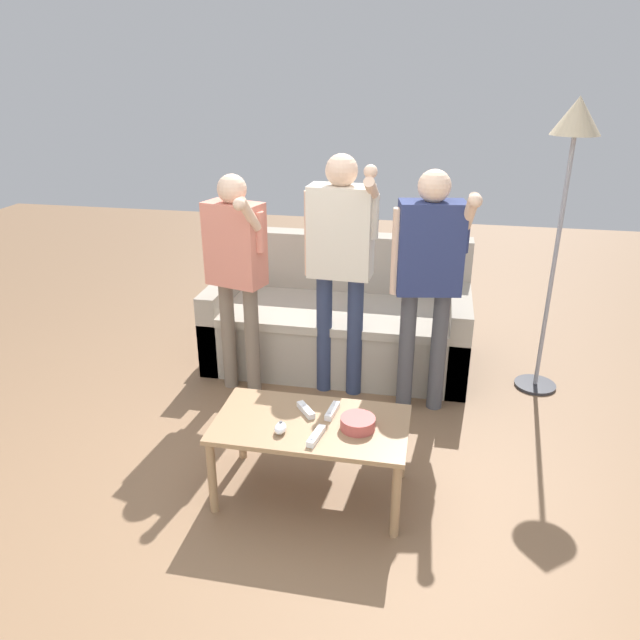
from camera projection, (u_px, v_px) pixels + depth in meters
name	position (u px, v px, depth m)	size (l,w,h in m)	color
ground_plane	(280.00, 469.00, 3.33)	(12.00, 12.00, 0.00)	brown
couch	(340.00, 322.00, 4.49)	(1.87, 0.90, 0.90)	#9E9384
coffee_table	(311.00, 432.00, 3.00)	(0.97, 0.53, 0.43)	#997551
snack_bowl	(358.00, 423.00, 2.92)	(0.17, 0.17, 0.06)	#B24C47
game_remote_nunchuk	(280.00, 428.00, 2.89)	(0.06, 0.09, 0.05)	white
floor_lamp	(572.00, 149.00, 3.57)	(0.29, 0.29, 1.91)	#2D2D33
player_left	(236.00, 261.00, 3.81)	(0.42, 0.42, 1.47)	#756656
player_center	(341.00, 250.00, 3.76)	(0.47, 0.33, 1.59)	#2D3856
player_right	(429.00, 266.00, 3.57)	(0.48, 0.34, 1.53)	#47474C
game_remote_wand_near	(316.00, 436.00, 2.84)	(0.06, 0.17, 0.03)	white
game_remote_wand_far	(332.00, 411.00, 3.05)	(0.06, 0.16, 0.03)	white
game_remote_wand_spare	(306.00, 410.00, 3.06)	(0.12, 0.14, 0.03)	white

